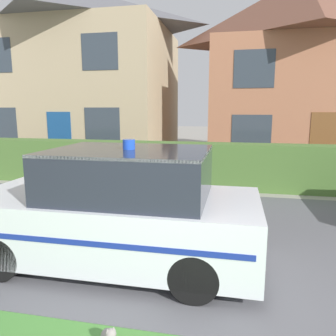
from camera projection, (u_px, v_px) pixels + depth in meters
road_strip at (206, 233)px, 5.89m from camera, size 28.00×5.51×0.01m
garden_hedge at (176, 164)px, 9.44m from camera, size 15.67×0.78×1.27m
police_car at (118, 210)px, 4.66m from camera, size 4.07×1.79×1.80m
house_left at (84, 74)px, 15.43m from camera, size 8.30×6.63×7.56m
house_right at (299, 70)px, 13.51m from camera, size 7.29×5.53×7.40m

